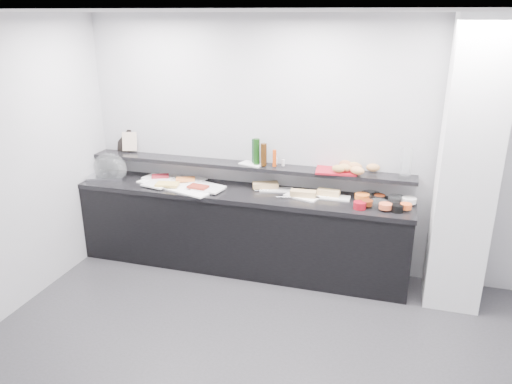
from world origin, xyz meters
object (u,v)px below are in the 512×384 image
(bread_tray, at_px, (336,171))
(carafe, at_px, (406,163))
(framed_print, at_px, (124,140))
(condiment_tray, at_px, (252,164))
(sandwich_plate_mid, at_px, (301,197))
(cloche_base, at_px, (107,177))

(bread_tray, height_order, carafe, carafe)
(framed_print, xyz_separation_m, bread_tray, (2.52, -0.11, -0.12))
(framed_print, height_order, condiment_tray, framed_print)
(bread_tray, bearing_deg, sandwich_plate_mid, -153.84)
(framed_print, height_order, carafe, carafe)
(bread_tray, bearing_deg, cloche_base, 179.38)
(bread_tray, bearing_deg, framed_print, 172.20)
(sandwich_plate_mid, distance_m, bread_tray, 0.45)
(condiment_tray, xyz_separation_m, bread_tray, (0.91, 0.00, 0.00))
(framed_print, relative_size, carafe, 0.87)
(condiment_tray, bearing_deg, carafe, 17.53)
(framed_print, distance_m, carafe, 3.20)
(cloche_base, height_order, bread_tray, bread_tray)
(cloche_base, distance_m, bread_tray, 2.61)
(bread_tray, bearing_deg, carafe, -6.47)
(framed_print, xyz_separation_m, carafe, (3.19, -0.12, 0.02))
(sandwich_plate_mid, xyz_separation_m, framed_print, (-2.20, 0.30, 0.37))
(sandwich_plate_mid, distance_m, condiment_tray, 0.67)
(framed_print, bearing_deg, bread_tray, 10.58)
(bread_tray, distance_m, carafe, 0.69)
(cloche_base, relative_size, framed_print, 1.54)
(framed_print, bearing_deg, sandwich_plate_mid, 5.19)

